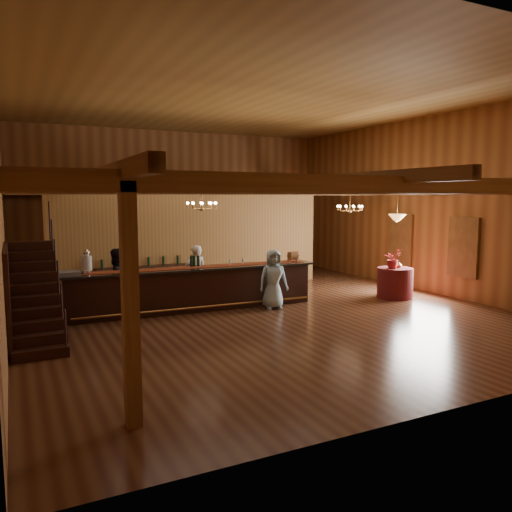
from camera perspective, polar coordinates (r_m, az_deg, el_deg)
name	(u,v)px	position (r m, az deg, el deg)	size (l,w,h in m)	color
floor	(256,309)	(13.55, -0.04, -6.03)	(14.00, 14.00, 0.00)	#563420
ceiling	(256,99)	(13.44, -0.05, 17.48)	(14.00, 14.00, 0.00)	brown
wall_back	(176,203)	(19.74, -9.10, 5.95)	(12.00, 0.10, 5.50)	#985F31
wall_front	(478,215)	(7.59, 24.04, 4.29)	(12.00, 0.10, 5.50)	#985F31
wall_left	(1,209)	(11.86, -27.16, 4.81)	(0.10, 14.00, 5.50)	#985F31
wall_right	(425,205)	(16.75, 18.80, 5.55)	(0.10, 14.00, 5.50)	#985F31
beam_grid	(247,188)	(13.67, -0.99, 7.77)	(11.90, 13.90, 0.39)	brown
support_posts	(264,252)	(12.84, 0.94, 0.50)	(9.20, 10.20, 3.20)	brown
partition_wall	(194,242)	(16.32, -7.06, 1.61)	(9.00, 0.18, 3.10)	brown
window_right_front	(464,247)	(15.68, 22.63, 0.93)	(0.12, 1.05, 1.75)	white
window_right_back	(401,240)	(17.49, 16.22, 1.74)	(0.12, 1.05, 1.75)	white
staircase	(35,294)	(11.30, -23.93, -4.02)	(1.00, 2.80, 2.00)	black
backroom_boxes	(182,265)	(18.38, -8.46, -1.04)	(4.10, 0.60, 1.10)	black
tasting_bar	(194,289)	(13.37, -7.05, -3.71)	(6.89, 1.12, 1.16)	black
beverage_dispenser	(86,262)	(12.78, -18.81, -0.65)	(0.26, 0.26, 0.60)	silver
glass_rack_tray	(69,273)	(12.67, -20.59, -1.87)	(0.50, 0.50, 0.10)	gray
raffle_drum	(293,256)	(14.34, 4.25, 0.02)	(0.34, 0.24, 0.30)	brown
bar_bottle_0	(191,261)	(13.38, -7.39, -0.62)	(0.07, 0.07, 0.30)	black
bar_bottle_1	(194,261)	(13.40, -7.10, -0.60)	(0.07, 0.07, 0.30)	black
bar_bottle_2	(198,261)	(13.43, -6.61, -0.58)	(0.07, 0.07, 0.30)	black
backbar_shelf	(149,280)	(15.72, -12.11, -2.74)	(3.18, 0.50, 0.89)	black
round_table	(395,283)	(15.47, 15.59, -2.97)	(1.04, 1.04, 0.90)	#5A110A
chandelier_left	(202,205)	(13.20, -6.23, 5.79)	(0.80, 0.80, 0.57)	#B07A3C
chandelier_right	(350,208)	(16.41, 10.66, 5.42)	(0.80, 0.80, 0.71)	#B07A3C
pendant_lamp	(397,217)	(15.27, 15.82, 4.26)	(0.52, 0.52, 0.90)	#B07A3C
bartender	(196,275)	(14.10, -6.89, -2.12)	(0.61, 0.40, 1.67)	white
staff_second	(116,280)	(13.56, -15.73, -2.68)	(0.81, 0.63, 1.67)	black
guest	(273,279)	(13.43, 1.99, -2.66)	(0.79, 0.51, 1.61)	#9AC1CF
floor_plant	(288,263)	(18.09, 3.62, -0.79)	(0.69, 0.56, 1.25)	#2F5720
table_flowers	(393,258)	(15.24, 15.37, -0.28)	(0.53, 0.46, 0.59)	maroon
table_vase	(399,263)	(15.49, 16.04, -0.78)	(0.13, 0.13, 0.27)	#B07A3C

